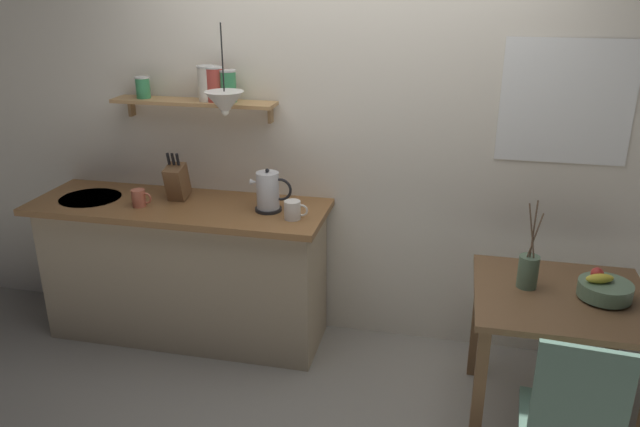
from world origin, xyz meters
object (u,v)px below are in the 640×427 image
at_px(dining_table, 559,317).
at_px(coffee_mug_spare, 293,210).
at_px(electric_kettle, 269,192).
at_px(knife_block, 177,181).
at_px(pendant_lamp, 225,103).
at_px(fruit_bowl, 604,289).
at_px(twig_vase, 528,270).
at_px(coffee_mug_by_sink, 139,198).
at_px(dining_chair_near, 572,423).

distance_m(dining_table, coffee_mug_spare, 1.52).
height_order(electric_kettle, knife_block, knife_block).
distance_m(knife_block, pendant_lamp, 0.66).
xyz_separation_m(dining_table, electric_kettle, (-1.62, 0.38, 0.41)).
height_order(fruit_bowl, electric_kettle, electric_kettle).
relative_size(twig_vase, coffee_mug_spare, 3.33).
xyz_separation_m(electric_kettle, coffee_mug_by_sink, (-0.78, -0.10, -0.06)).
xyz_separation_m(electric_kettle, knife_block, (-0.61, 0.06, 0.00)).
relative_size(dining_chair_near, electric_kettle, 3.62).
bearing_deg(dining_chair_near, fruit_bowl, 73.14).
height_order(coffee_mug_by_sink, coffee_mug_spare, coffee_mug_spare).
bearing_deg(dining_chair_near, coffee_mug_by_sink, 158.04).
bearing_deg(dining_chair_near, knife_block, 153.09).
height_order(knife_block, coffee_mug_by_sink, knife_block).
bearing_deg(dining_chair_near, electric_kettle, 146.49).
height_order(twig_vase, pendant_lamp, pendant_lamp).
xyz_separation_m(knife_block, coffee_mug_by_sink, (-0.18, -0.16, -0.07)).
distance_m(electric_kettle, coffee_mug_spare, 0.21).
xyz_separation_m(twig_vase, coffee_mug_by_sink, (-2.24, 0.23, 0.13)).
xyz_separation_m(dining_table, dining_chair_near, (-0.02, -0.68, -0.11)).
bearing_deg(electric_kettle, pendant_lamp, -166.13).
bearing_deg(dining_chair_near, coffee_mug_spare, 146.05).
bearing_deg(electric_kettle, dining_table, -13.34).
xyz_separation_m(twig_vase, coffee_mug_spare, (-1.28, 0.23, 0.13)).
distance_m(twig_vase, knife_block, 2.11).
relative_size(fruit_bowl, twig_vase, 0.55).
bearing_deg(electric_kettle, coffee_mug_by_sink, -172.82).
height_order(knife_block, pendant_lamp, pendant_lamp).
relative_size(fruit_bowl, coffee_mug_spare, 1.82).
height_order(dining_table, coffee_mug_by_sink, coffee_mug_by_sink).
xyz_separation_m(coffee_mug_by_sink, pendant_lamp, (0.56, 0.04, 0.59)).
bearing_deg(knife_block, fruit_bowl, -10.32).
relative_size(fruit_bowl, knife_block, 0.82).
height_order(dining_table, dining_chair_near, dining_chair_near).
relative_size(fruit_bowl, pendant_lamp, 0.51).
height_order(dining_chair_near, coffee_mug_spare, coffee_mug_spare).
height_order(electric_kettle, coffee_mug_spare, electric_kettle).
xyz_separation_m(fruit_bowl, coffee_mug_by_sink, (-2.59, 0.28, 0.17)).
relative_size(dining_chair_near, pendant_lamp, 1.88).
relative_size(knife_block, pendant_lamp, 0.62).
relative_size(twig_vase, coffee_mug_by_sink, 3.69).
height_order(dining_table, fruit_bowl, fruit_bowl).
bearing_deg(pendant_lamp, fruit_bowl, -9.11).
bearing_deg(dining_table, coffee_mug_spare, 168.86).
bearing_deg(knife_block, electric_kettle, -5.61).
bearing_deg(fruit_bowl, coffee_mug_by_sink, 173.81).
xyz_separation_m(fruit_bowl, electric_kettle, (-1.81, 0.38, 0.23)).
relative_size(twig_vase, knife_block, 1.50).
relative_size(dining_chair_near, coffee_mug_by_sink, 7.49).
bearing_deg(electric_kettle, coffee_mug_spare, -29.76).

